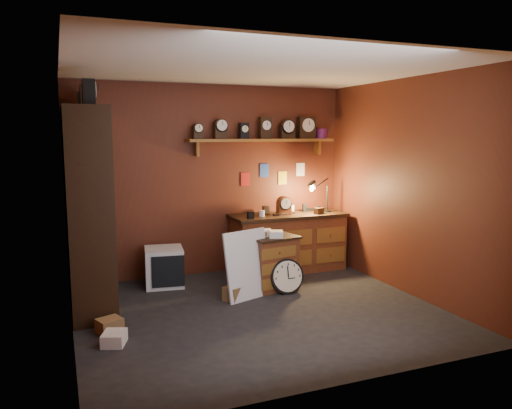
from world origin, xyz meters
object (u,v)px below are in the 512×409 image
object	(u,v)px
low_cabinet	(272,259)
big_round_clock	(287,276)
workbench	(288,239)
shelving_unit	(84,200)

from	to	relation	value
low_cabinet	big_round_clock	world-z (taller)	low_cabinet
workbench	low_cabinet	size ratio (longest dim) A/B	2.16
workbench	big_round_clock	distance (m)	1.11
shelving_unit	low_cabinet	distance (m)	2.44
workbench	big_round_clock	size ratio (longest dim) A/B	3.80
shelving_unit	low_cabinet	world-z (taller)	shelving_unit
big_round_clock	workbench	bearing A→B (deg)	63.89
shelving_unit	low_cabinet	xyz separation A→B (m)	(2.27, -0.21, -0.87)
workbench	big_round_clock	world-z (taller)	workbench
shelving_unit	big_round_clock	xyz separation A→B (m)	(2.37, -0.48, -1.03)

